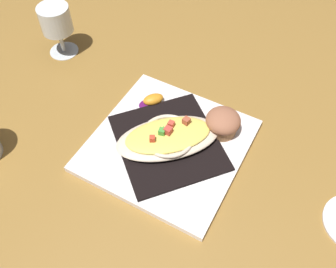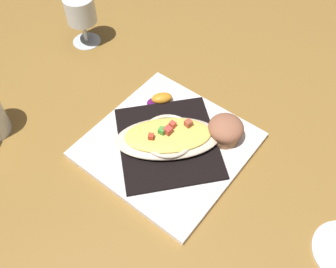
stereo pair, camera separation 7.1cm
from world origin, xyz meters
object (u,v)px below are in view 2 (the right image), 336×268
Objects in this scene: gratin_dish at (168,137)px; stemmed_glass at (81,13)px; orange_garnish at (161,99)px; square_plate at (168,145)px; muffin at (226,130)px.

stemmed_glass is (0.35, -0.19, 0.05)m from gratin_dish.
orange_garnish is 0.51× the size of stemmed_glass.
square_plate is 0.03m from gratin_dish.
muffin is 0.16m from orange_garnish.
gratin_dish is 3.27× the size of muffin.
orange_garnish is at bearing 160.08° from stemmed_glass.
gratin_dish is 3.56× the size of orange_garnish.
muffin is 0.56× the size of stemmed_glass.
muffin is at bearing 172.13° from orange_garnish.
gratin_dish reaches higher than orange_garnish.
orange_garnish reaches higher than square_plate.
square_plate is 1.28× the size of gratin_dish.
muffin is at bearing 164.34° from stemmed_glass.
square_plate is 0.11m from orange_garnish.
gratin_dish is 0.11m from orange_garnish.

